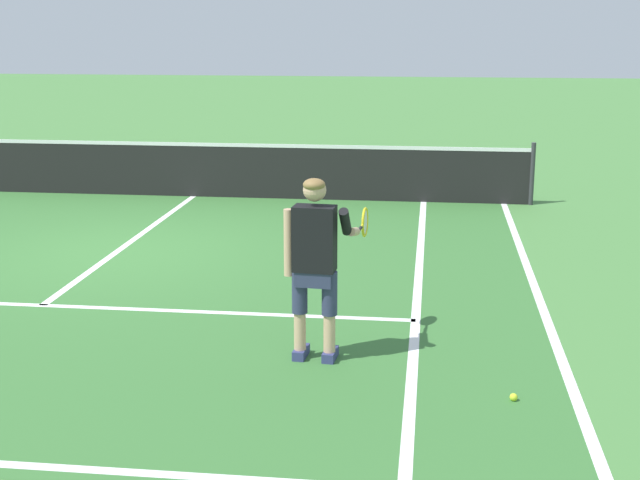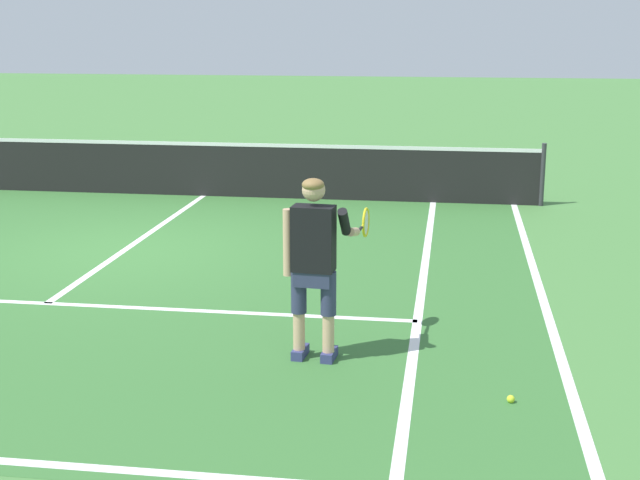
# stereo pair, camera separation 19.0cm
# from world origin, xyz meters

# --- Properties ---
(ground_plane) EXTENTS (80.00, 80.00, 0.00)m
(ground_plane) POSITION_xyz_m (0.00, 0.00, 0.00)
(ground_plane) COLOR #477F3D
(court_inner_surface) EXTENTS (10.98, 10.33, 0.00)m
(court_inner_surface) POSITION_xyz_m (0.00, -0.98, 0.00)
(court_inner_surface) COLOR #387033
(court_inner_surface) RESTS_ON ground
(line_service) EXTENTS (8.23, 0.10, 0.01)m
(line_service) POSITION_xyz_m (0.00, -2.42, 0.00)
(line_service) COLOR white
(line_service) RESTS_ON ground
(line_centre_service) EXTENTS (0.10, 6.40, 0.01)m
(line_centre_service) POSITION_xyz_m (0.00, 0.78, 0.00)
(line_centre_service) COLOR white
(line_centre_service) RESTS_ON ground
(line_singles_right) EXTENTS (0.10, 9.93, 0.01)m
(line_singles_right) POSITION_xyz_m (4.12, -0.98, 0.00)
(line_singles_right) COLOR white
(line_singles_right) RESTS_ON ground
(line_doubles_right) EXTENTS (0.10, 9.93, 0.01)m
(line_doubles_right) POSITION_xyz_m (5.49, -0.98, 0.00)
(line_doubles_right) COLOR white
(line_doubles_right) RESTS_ON ground
(tennis_net) EXTENTS (11.96, 0.08, 1.07)m
(tennis_net) POSITION_xyz_m (0.00, 3.98, 0.50)
(tennis_net) COLOR #333338
(tennis_net) RESTS_ON ground
(tennis_player) EXTENTS (0.70, 1.10, 1.71)m
(tennis_player) POSITION_xyz_m (3.21, -3.62, 0.99)
(tennis_player) COLOR navy
(tennis_player) RESTS_ON ground
(tennis_ball_near_feet) EXTENTS (0.07, 0.07, 0.07)m
(tennis_ball_near_feet) POSITION_xyz_m (4.97, -4.37, 0.03)
(tennis_ball_near_feet) COLOR #CCE02D
(tennis_ball_near_feet) RESTS_ON ground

